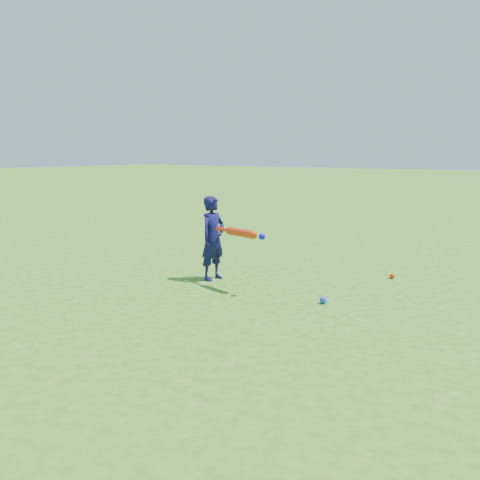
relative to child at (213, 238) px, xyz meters
The scene contains 5 objects.
ground 0.92m from the child, 148.62° to the left, with size 80.00×80.00×0.00m, color #35731B.
child is the anchor object (origin of this frame).
ground_ball_red 2.19m from the child, 35.10° to the left, with size 0.06×0.06×0.06m, color red.
ground_ball_blue 1.61m from the child, ahead, with size 0.07×0.07×0.07m, color blue.
bat_swing 0.63m from the child, 21.02° to the right, with size 0.76×0.27×0.09m.
Camera 1 is at (4.40, -5.36, 1.51)m, focal length 40.00 mm.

